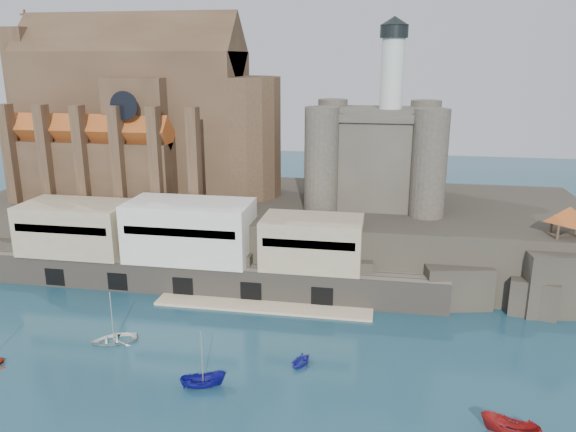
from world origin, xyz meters
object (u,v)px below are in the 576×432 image
Objects in this scene: church at (145,122)px; boat_2 at (203,387)px; castle_keep at (376,151)px; pavilion at (569,217)px.

church is 54.68m from boat_2.
castle_keep reaches higher than boat_2.
castle_keep is (40.21, -0.78, -3.81)m from church.
castle_keep reaches higher than pavilion.
pavilion reaches higher than boat_2.
pavilion is (66.13, -15.85, -9.40)m from church.
church reaches higher than castle_keep.
castle_keep is 49.36m from boat_2.
castle_keep is 6.15× the size of boat_2.
church is at bearing 178.89° from castle_keep.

